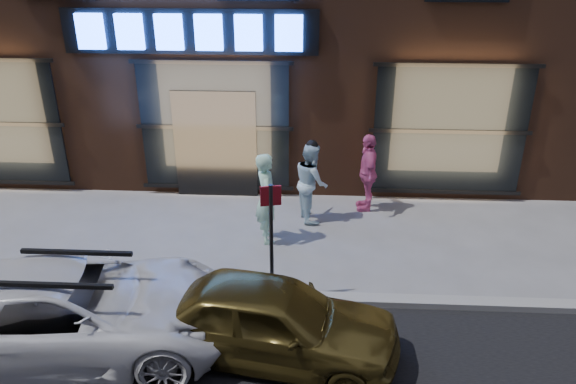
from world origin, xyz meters
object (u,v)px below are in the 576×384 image
object	(u,v)px
man_cap	(311,182)
sign_post	(271,232)
white_suv	(73,310)
gold_sedan	(271,320)
passerby	(368,172)
man_bowtie	(267,198)

from	to	relation	value
man_cap	sign_post	bearing A→B (deg)	152.94
white_suv	gold_sedan	distance (m)	2.79
white_suv	gold_sedan	xyz separation A→B (m)	(2.79, -0.02, -0.04)
passerby	white_suv	world-z (taller)	passerby
man_bowtie	gold_sedan	size ratio (longest dim) A/B	0.50
man_cap	passerby	xyz separation A→B (m)	(1.17, 0.50, 0.02)
passerby	white_suv	bearing A→B (deg)	-44.66
man_cap	passerby	bearing A→B (deg)	-82.06
white_suv	man_cap	bearing A→B (deg)	-46.03
passerby	man_bowtie	bearing A→B (deg)	-55.11
man_bowtie	man_cap	world-z (taller)	man_bowtie
man_cap	white_suv	size ratio (longest dim) A/B	0.35
man_bowtie	sign_post	distance (m)	1.91
man_cap	sign_post	size ratio (longest dim) A/B	0.81
white_suv	sign_post	distance (m)	3.06
man_bowtie	sign_post	world-z (taller)	sign_post
man_bowtie	gold_sedan	world-z (taller)	man_bowtie
passerby	gold_sedan	xyz separation A→B (m)	(-1.66, -4.68, -0.24)
passerby	gold_sedan	distance (m)	4.97
passerby	sign_post	size ratio (longest dim) A/B	0.83
man_cap	sign_post	distance (m)	2.89
sign_post	man_cap	bearing A→B (deg)	65.14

